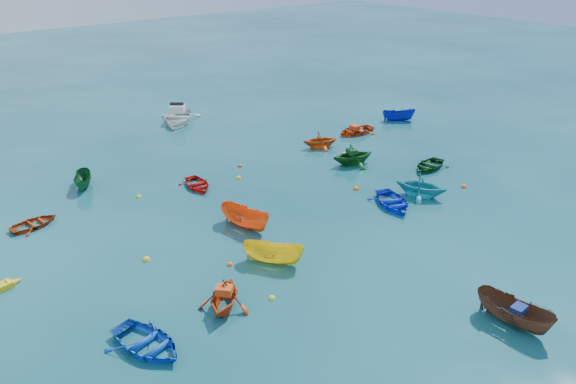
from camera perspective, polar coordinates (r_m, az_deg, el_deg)
ground at (r=30.41m, az=5.93°, el=-3.77°), size 160.00×160.00×0.00m
dinghy_blue_sw at (r=23.02m, az=-14.06°, el=-15.13°), size 3.14×3.83×0.69m
sampan_brown_mid at (r=25.24m, az=21.79°, el=-12.31°), size 1.45×3.39×1.29m
dinghy_blue_se at (r=33.36m, az=10.55°, el=-1.36°), size 3.47×3.93×0.68m
dinghy_orange_w at (r=24.52m, az=-6.45°, el=-11.61°), size 3.50×3.48×1.40m
sampan_yellow_mid at (r=27.35m, az=-1.48°, el=-7.18°), size 2.76×3.17×1.19m
dinghy_green_e at (r=39.17m, az=14.07°, el=2.35°), size 3.32×2.65×0.61m
dinghy_cyan_se at (r=34.91m, az=13.27°, el=-0.39°), size 3.68×3.87×1.59m
dinghy_red_nw at (r=33.52m, az=-24.32°, el=-3.17°), size 2.78×2.17×0.53m
sampan_orange_n at (r=30.55m, az=-4.32°, el=-3.56°), size 1.97×3.51×1.28m
dinghy_green_n at (r=38.92m, az=6.56°, el=2.82°), size 3.59×3.31×1.57m
dinghy_red_ne at (r=45.13m, az=6.85°, el=5.95°), size 3.41×2.57×0.67m
sampan_blue_far at (r=48.91m, az=11.14°, el=7.15°), size 2.83×2.53×1.07m
dinghy_red_far at (r=35.61m, az=-9.17°, el=0.49°), size 2.32×2.96×0.56m
dinghy_orange_far at (r=41.83m, az=3.28°, el=4.54°), size 3.29×3.11×1.38m
sampan_green_far at (r=37.49m, az=-19.99°, el=0.52°), size 2.02×2.79×1.02m
motorboat_white at (r=48.48m, az=-11.08°, el=7.00°), size 5.70×5.93×1.60m
tarp_blue_a at (r=24.75m, az=22.39°, el=-10.97°), size 0.66×0.52×0.31m
tarp_orange_a at (r=24.05m, az=-6.52°, el=-9.88°), size 0.87×0.88×0.34m
tarp_green_b at (r=38.53m, az=6.50°, el=4.12°), size 0.73×0.84×0.35m
tarp_orange_b at (r=44.90m, az=6.78°, el=6.54°), size 0.61×0.77×0.35m
buoy_or_a at (r=27.30m, az=-5.93°, el=-7.39°), size 0.30×0.30×0.30m
buoy_ye_a at (r=24.91m, az=-1.66°, el=-10.77°), size 0.30×0.30×0.30m
buoy_or_b at (r=36.82m, az=17.43°, el=0.46°), size 0.36×0.36×0.36m
buoy_ye_b at (r=28.39m, az=-14.18°, el=-6.72°), size 0.37×0.37×0.37m
buoy_or_c at (r=28.41m, az=-4.05°, el=-5.92°), size 0.35×0.35×0.35m
buoy_ye_c at (r=36.58m, az=-5.05°, el=1.40°), size 0.33×0.33×0.33m
buoy_or_d at (r=35.11m, az=6.92°, el=0.27°), size 0.38×0.38×0.38m
buoy_ye_d at (r=35.02m, az=-14.91°, el=-0.50°), size 0.31×0.31×0.31m
buoy_or_e at (r=38.41m, az=-4.90°, el=2.59°), size 0.34×0.34×0.34m
buoy_ye_e at (r=40.59m, az=5.70°, el=3.81°), size 0.38×0.38×0.38m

